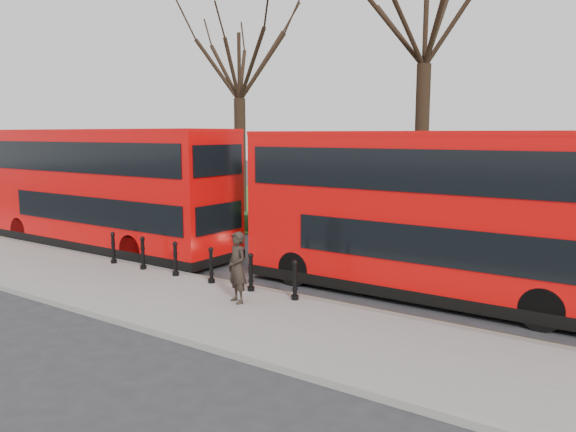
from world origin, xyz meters
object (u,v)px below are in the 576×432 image
Objects in this scene: pedestrian at (237,267)px; bus_rear at (443,216)px; bus_lead at (105,190)px; bollard_row at (193,263)px.

bus_rear is at bearing 64.65° from pedestrian.
pedestrian is (8.84, -2.83, -1.24)m from bus_lead.
pedestrian is at bearing -17.72° from bus_lead.
bollard_row is 7.27m from bus_rear.
bollard_row is at bearing 179.34° from pedestrian.
bus_rear reaches higher than pedestrian.
bus_rear is 5.60m from pedestrian.
bus_lead is 1.02× the size of bus_rear.
bus_rear is at bearing 4.15° from bus_lead.
bus_lead reaches higher than pedestrian.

